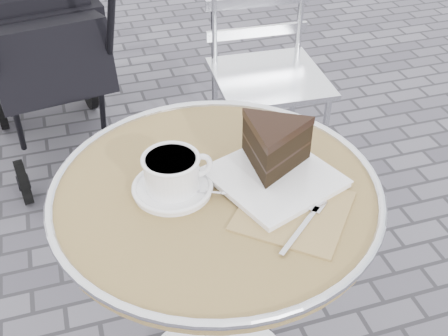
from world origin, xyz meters
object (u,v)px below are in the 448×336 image
object	(u,v)px
cafe_table	(217,243)
bistro_chair	(263,45)
cappuccino_set	(173,176)
cake_plate_set	(275,153)
baby_stroller	(40,47)

from	to	relation	value
cafe_table	bistro_chair	bearing A→B (deg)	63.63
cappuccino_set	cake_plate_set	xyz separation A→B (m)	(0.22, -0.01, 0.02)
cappuccino_set	cake_plate_set	bearing A→B (deg)	-8.48
cappuccino_set	cafe_table	bearing A→B (deg)	-19.62
cake_plate_set	baby_stroller	bearing A→B (deg)	89.24
cake_plate_set	bistro_chair	size ratio (longest dim) A/B	0.44
cake_plate_set	bistro_chair	world-z (taller)	bistro_chair
cake_plate_set	baby_stroller	world-z (taller)	baby_stroller
bistro_chair	cafe_table	bearing A→B (deg)	-112.88
bistro_chair	baby_stroller	bearing A→B (deg)	155.54
bistro_chair	cake_plate_set	bearing A→B (deg)	-106.25
cake_plate_set	bistro_chair	distance (m)	1.04
cafe_table	cappuccino_set	bearing A→B (deg)	165.89
cake_plate_set	cafe_table	bearing A→B (deg)	164.50
cappuccino_set	baby_stroller	xyz separation A→B (m)	(-0.26, 1.38, -0.30)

